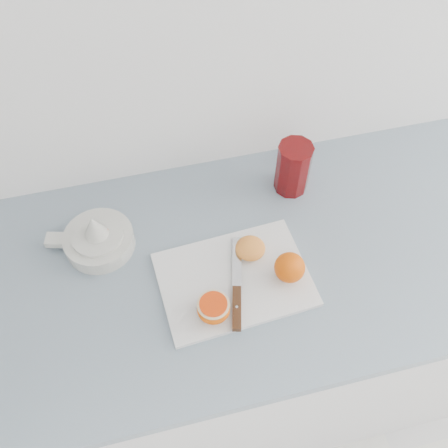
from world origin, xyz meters
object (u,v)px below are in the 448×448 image
object	(u,v)px
cutting_board	(234,279)
red_tumbler	(293,169)
counter	(215,340)
half_orange	(213,308)
citrus_juicer	(98,238)

from	to	relation	value
cutting_board	red_tumbler	xyz separation A→B (m)	(0.20, 0.23, 0.06)
counter	red_tumbler	world-z (taller)	red_tumbler
half_orange	red_tumbler	bearing A→B (deg)	48.21
counter	cutting_board	xyz separation A→B (m)	(0.04, -0.06, 0.45)
half_orange	citrus_juicer	bearing A→B (deg)	132.67
counter	citrus_juicer	world-z (taller)	citrus_juicer
cutting_board	half_orange	distance (m)	0.10
citrus_juicer	red_tumbler	xyz separation A→B (m)	(0.48, 0.06, 0.03)
counter	half_orange	world-z (taller)	half_orange
citrus_juicer	counter	bearing A→B (deg)	-24.04
cutting_board	citrus_juicer	bearing A→B (deg)	149.52
half_orange	citrus_juicer	distance (m)	0.32
cutting_board	citrus_juicer	size ratio (longest dim) A/B	1.60
half_orange	citrus_juicer	xyz separation A→B (m)	(-0.21, 0.23, -0.00)
counter	cutting_board	world-z (taller)	cutting_board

